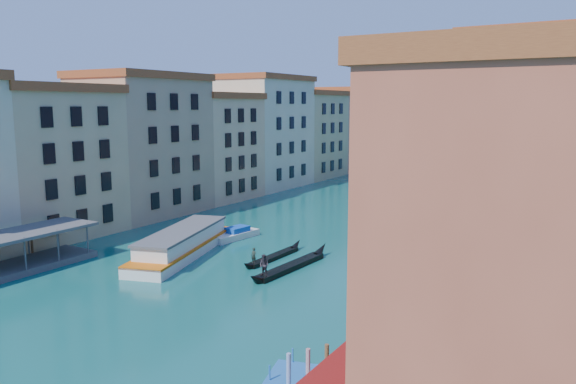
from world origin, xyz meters
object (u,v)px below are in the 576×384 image
at_px(gondola_fore, 273,256).
at_px(vaporetto_stop, 10,257).
at_px(gondola_right, 289,265).
at_px(vaporetto_far, 415,186).
at_px(vaporetto_near, 183,243).

bearing_deg(gondola_fore, vaporetto_stop, -137.17).
xyz_separation_m(vaporetto_stop, gondola_right, (22.11, 14.03, -0.93)).
bearing_deg(vaporetto_far, vaporetto_near, -124.42).
xyz_separation_m(vaporetto_far, gondola_right, (4.34, -51.00, -0.81)).
relative_size(vaporetto_far, gondola_right, 1.47).
bearing_deg(gondola_right, gondola_fore, 146.93).
xyz_separation_m(gondola_fore, gondola_right, (3.33, -2.46, 0.15)).
relative_size(vaporetto_stop, vaporetto_far, 0.83).
relative_size(vaporetto_stop, vaporetto_near, 0.87).
distance_m(vaporetto_near, gondola_fore, 9.71).
height_order(gondola_fore, gondola_right, gondola_right).
xyz_separation_m(vaporetto_near, gondola_fore, (9.01, 3.51, -0.87)).
distance_m(vaporetto_near, gondola_right, 12.41).
relative_size(vaporetto_far, gondola_fore, 1.84).
bearing_deg(vaporetto_stop, vaporetto_near, 53.05).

